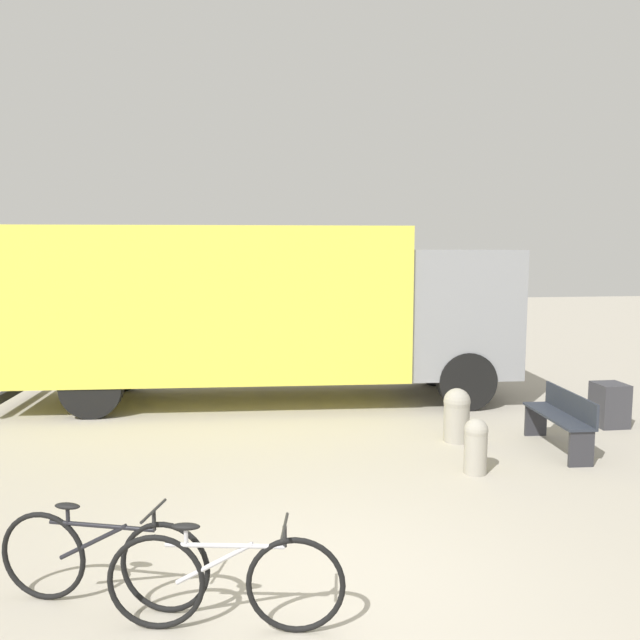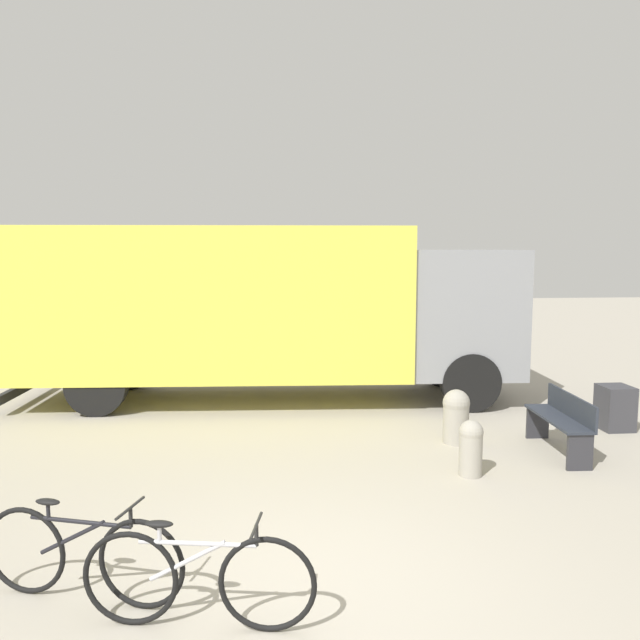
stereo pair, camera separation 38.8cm
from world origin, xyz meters
name	(u,v)px [view 2 (the right image)]	position (x,y,z in m)	size (l,w,h in m)	color
ground_plane	(305,586)	(0.00, 0.00, 0.00)	(60.00, 60.00, 0.00)	#A8A091
delivery_truck	(263,305)	(-0.31, 6.74, 1.84)	(9.42, 2.83, 3.28)	#EAE04C
park_bench	(562,420)	(3.88, 3.16, 0.48)	(0.47, 1.52, 0.85)	#282D38
bicycle_near	(81,554)	(-1.84, -0.05, 0.40)	(1.75, 0.65, 0.85)	black
bicycle_middle	(198,579)	(-0.86, -0.52, 0.40)	(1.80, 0.48, 0.85)	black
bollard_near_bench	(471,446)	(2.30, 2.42, 0.39)	(0.31, 0.31, 0.73)	#9E998C
bollard_far_bench	(456,414)	(2.53, 3.76, 0.43)	(0.40, 0.40, 0.81)	#9E998C
utility_box	(615,408)	(5.29, 4.20, 0.36)	(0.47, 0.50, 0.71)	#38383D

